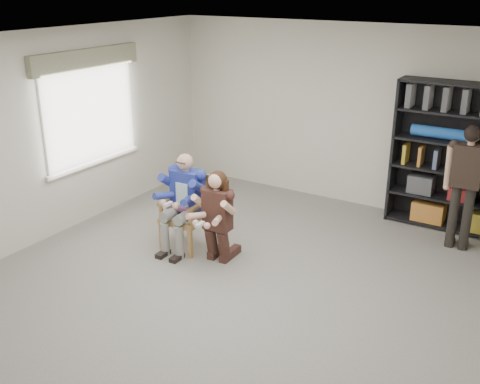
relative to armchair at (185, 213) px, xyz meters
The scene contains 8 objects.
room_shell 1.67m from the armchair, 34.06° to the right, with size 6.00×7.00×2.80m, color silver, non-canonical shape.
floor 1.50m from the armchair, 34.06° to the right, with size 6.00×7.00×0.01m, color slate.
window_left 2.12m from the armchair, behind, with size 0.16×2.00×1.75m, color white, non-canonical shape.
armchair is the anchor object (origin of this frame).
seated_man 0.15m from the armchair, ahead, with size 0.57×0.79×1.31m, color navy, non-canonical shape.
kneeling_woman 0.60m from the armchair, 11.69° to the right, with size 0.50×0.81×1.20m, color #331C17, non-canonical shape.
bookshelf 3.84m from the armchair, 40.93° to the left, with size 1.80×0.38×2.10m, color black, non-canonical shape.
standing_man 3.64m from the armchair, 31.36° to the left, with size 0.52×0.29×1.68m, color black, non-canonical shape.
Camera 1 is at (3.00, -4.62, 3.38)m, focal length 42.00 mm.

